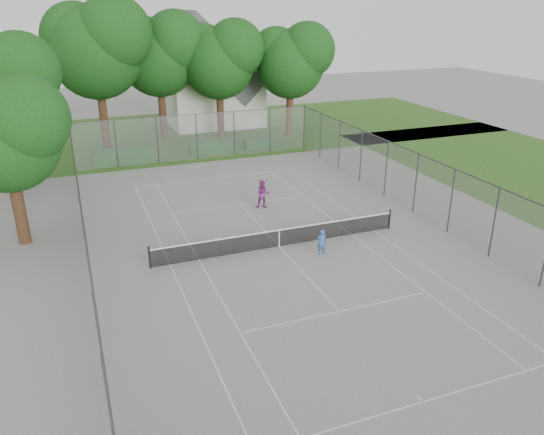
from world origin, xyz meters
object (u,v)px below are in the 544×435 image
object	(u,v)px
house	(213,80)
woman_player	(263,194)
girl_player	(322,242)
tennis_net	(279,237)

from	to	relation	value
house	woman_player	bearing A→B (deg)	-98.49
girl_player	woman_player	world-z (taller)	woman_player
tennis_net	woman_player	xyz separation A→B (m)	(1.11, 5.36, 0.34)
tennis_net	house	distance (m)	29.21
house	woman_player	size ratio (longest dim) A/B	6.29
house	tennis_net	bearing A→B (deg)	-99.09
house	girl_player	xyz separation A→B (m)	(-2.99, -30.12, -3.65)
woman_player	house	bearing A→B (deg)	100.25
girl_player	woman_player	distance (m)	6.90
tennis_net	house	world-z (taller)	house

